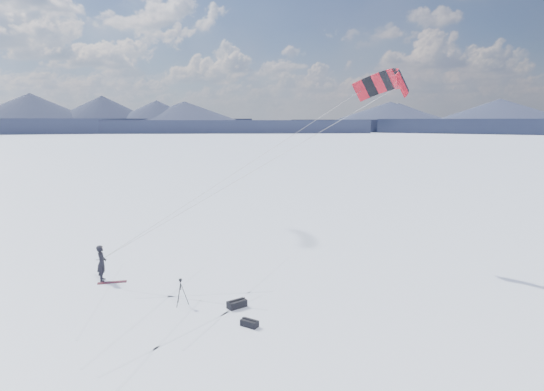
{
  "coord_description": "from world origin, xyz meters",
  "views": [
    {
      "loc": [
        4.84,
        -19.22,
        8.47
      ],
      "look_at": [
        5.82,
        5.95,
        4.29
      ],
      "focal_mm": 30.0,
      "sensor_mm": 36.0,
      "label": 1
    }
  ],
  "objects_px": {
    "snowkiter": "(103,280)",
    "gear_bag_a": "(237,304)",
    "snowboard": "(112,282)",
    "tripod": "(181,288)",
    "gear_bag_b": "(250,323)"
  },
  "relations": [
    {
      "from": "snowboard",
      "to": "gear_bag_b",
      "type": "xyz_separation_m",
      "value": [
        7.31,
        -5.44,
        0.13
      ]
    },
    {
      "from": "gear_bag_b",
      "to": "snowboard",
      "type": "bearing_deg",
      "value": 177.58
    },
    {
      "from": "snowkiter",
      "to": "gear_bag_a",
      "type": "bearing_deg",
      "value": -129.67
    },
    {
      "from": "snowkiter",
      "to": "tripod",
      "type": "xyz_separation_m",
      "value": [
        4.73,
        -3.44,
        0.82
      ]
    },
    {
      "from": "snowboard",
      "to": "gear_bag_a",
      "type": "distance_m",
      "value": 7.56
    },
    {
      "from": "snowboard",
      "to": "tripod",
      "type": "height_order",
      "value": "tripod"
    },
    {
      "from": "snowboard",
      "to": "gear_bag_b",
      "type": "distance_m",
      "value": 9.11
    },
    {
      "from": "tripod",
      "to": "gear_bag_a",
      "type": "bearing_deg",
      "value": -12.27
    },
    {
      "from": "tripod",
      "to": "gear_bag_b",
      "type": "relative_size",
      "value": 1.58
    },
    {
      "from": "snowboard",
      "to": "gear_bag_a",
      "type": "height_order",
      "value": "gear_bag_a"
    },
    {
      "from": "snowkiter",
      "to": "gear_bag_a",
      "type": "relative_size",
      "value": 2.01
    },
    {
      "from": "tripod",
      "to": "gear_bag_b",
      "type": "xyz_separation_m",
      "value": [
        3.2,
        -2.35,
        -0.67
      ]
    },
    {
      "from": "snowkiter",
      "to": "snowboard",
      "type": "xyz_separation_m",
      "value": [
        0.61,
        -0.36,
        0.02
      ]
    },
    {
      "from": "snowboard",
      "to": "tripod",
      "type": "relative_size",
      "value": 1.16
    },
    {
      "from": "snowboard",
      "to": "gear_bag_b",
      "type": "bearing_deg",
      "value": -47.79
    }
  ]
}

